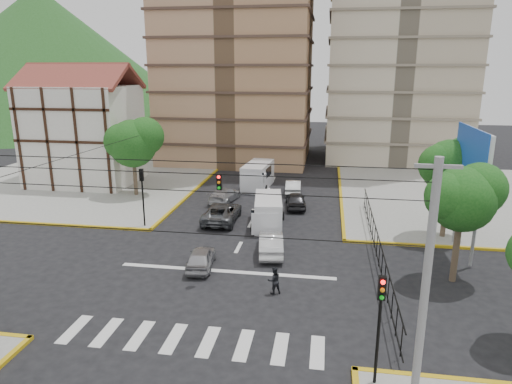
% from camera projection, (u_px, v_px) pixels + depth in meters
% --- Properties ---
extents(ground, '(160.00, 160.00, 0.00)m').
position_uv_depth(ground, '(222.00, 280.00, 26.03)').
color(ground, black).
rests_on(ground, ground).
extents(sidewalk_nw, '(26.00, 26.00, 0.15)m').
position_uv_depth(sidewalk_nw, '(80.00, 182.00, 48.08)').
color(sidewalk_nw, gray).
rests_on(sidewalk_nw, ground).
extents(sidewalk_ne, '(26.00, 26.00, 0.15)m').
position_uv_depth(sidewalk_ne, '(482.00, 198.00, 42.04)').
color(sidewalk_ne, gray).
rests_on(sidewalk_ne, ground).
extents(crosswalk_stripes, '(12.00, 2.40, 0.01)m').
position_uv_depth(crosswalk_stripes, '(191.00, 340.00, 20.31)').
color(crosswalk_stripes, silver).
rests_on(crosswalk_stripes, ground).
extents(stop_line, '(13.00, 0.40, 0.01)m').
position_uv_depth(stop_line, '(226.00, 271.00, 27.17)').
color(stop_line, silver).
rests_on(stop_line, ground).
extents(tudor_building, '(10.80, 8.05, 12.23)m').
position_uv_depth(tudor_building, '(84.00, 133.00, 46.56)').
color(tudor_building, silver).
rests_on(tudor_building, ground).
extents(distant_hill, '(70.00, 70.00, 28.00)m').
position_uv_depth(distant_hill, '(44.00, 57.00, 97.32)').
color(distant_hill, '#22531B').
rests_on(distant_hill, ground).
extents(park_fence, '(0.10, 22.50, 1.66)m').
position_uv_depth(park_fence, '(376.00, 259.00, 28.96)').
color(park_fence, black).
rests_on(park_fence, ground).
extents(billboard, '(0.36, 6.20, 8.10)m').
position_uv_depth(billboard, '(471.00, 164.00, 27.98)').
color(billboard, slate).
rests_on(billboard, ground).
extents(tree_park_a, '(4.41, 3.60, 6.83)m').
position_uv_depth(tree_park_a, '(464.00, 196.00, 24.65)').
color(tree_park_a, '#473828').
rests_on(tree_park_a, ground).
extents(tree_park_c, '(4.65, 3.80, 7.25)m').
position_uv_depth(tree_park_c, '(452.00, 165.00, 31.08)').
color(tree_park_c, '#473828').
rests_on(tree_park_c, ground).
extents(tree_tudor, '(5.39, 4.40, 7.43)m').
position_uv_depth(tree_tudor, '(134.00, 141.00, 41.70)').
color(tree_tudor, '#473828').
rests_on(tree_tudor, ground).
extents(traffic_light_se, '(0.28, 0.22, 4.40)m').
position_uv_depth(traffic_light_se, '(380.00, 313.00, 16.60)').
color(traffic_light_se, black).
rests_on(traffic_light_se, ground).
extents(traffic_light_nw, '(0.28, 0.22, 4.40)m').
position_uv_depth(traffic_light_nw, '(142.00, 188.00, 33.81)').
color(traffic_light_nw, black).
rests_on(traffic_light_nw, ground).
extents(traffic_light_hanging, '(18.00, 9.12, 0.92)m').
position_uv_depth(traffic_light_hanging, '(210.00, 190.00, 22.53)').
color(traffic_light_hanging, black).
rests_on(traffic_light_hanging, ground).
extents(utility_pole_se, '(1.40, 0.28, 9.00)m').
position_uv_depth(utility_pole_se, '(425.00, 289.00, 14.84)').
color(utility_pole_se, slate).
rests_on(utility_pole_se, ground).
extents(van_right_lane, '(2.62, 5.27, 2.28)m').
position_uv_depth(van_right_lane, '(268.00, 213.00, 34.43)').
color(van_right_lane, silver).
rests_on(van_right_lane, ground).
extents(van_left_lane, '(2.70, 5.73, 2.49)m').
position_uv_depth(van_left_lane, '(257.00, 177.00, 45.52)').
color(van_left_lane, silver).
rests_on(van_left_lane, ground).
extents(car_silver_front_left, '(1.90, 3.86, 1.27)m').
position_uv_depth(car_silver_front_left, '(201.00, 258.00, 27.55)').
color(car_silver_front_left, '#A1A1A6').
rests_on(car_silver_front_left, ground).
extents(car_white_front_right, '(2.10, 4.52, 1.43)m').
position_uv_depth(car_white_front_right, '(271.00, 243.00, 29.62)').
color(car_white_front_right, silver).
rests_on(car_white_front_right, ground).
extents(car_grey_mid_left, '(2.54, 5.38, 1.49)m').
position_uv_depth(car_grey_mid_left, '(222.00, 212.00, 35.84)').
color(car_grey_mid_left, '#4F5256').
rests_on(car_grey_mid_left, ground).
extents(car_silver_rear_left, '(2.50, 4.64, 1.28)m').
position_uv_depth(car_silver_rear_left, '(224.00, 195.00, 41.14)').
color(car_silver_rear_left, '#B1B2B6').
rests_on(car_silver_rear_left, ground).
extents(car_darkgrey_mid_right, '(2.13, 4.27, 1.40)m').
position_uv_depth(car_darkgrey_mid_right, '(296.00, 200.00, 39.33)').
color(car_darkgrey_mid_right, '#27272A').
rests_on(car_darkgrey_mid_right, ground).
extents(car_white_rear_right, '(1.61, 4.11, 1.33)m').
position_uv_depth(car_white_rear_right, '(293.00, 187.00, 43.79)').
color(car_white_rear_right, white).
rests_on(car_white_rear_right, ground).
extents(pedestrian_crosswalk, '(0.92, 0.85, 1.53)m').
position_uv_depth(pedestrian_crosswalk, '(274.00, 280.00, 24.33)').
color(pedestrian_crosswalk, black).
rests_on(pedestrian_crosswalk, ground).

